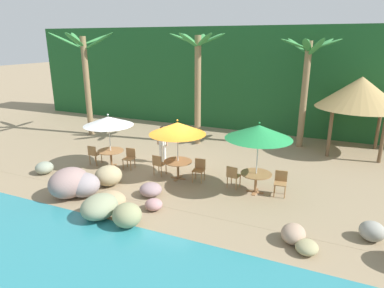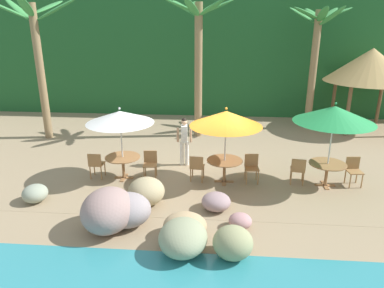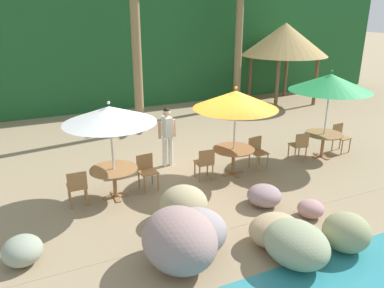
# 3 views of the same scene
# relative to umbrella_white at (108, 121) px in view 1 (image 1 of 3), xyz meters

# --- Properties ---
(ground_plane) EXTENTS (120.00, 120.00, 0.00)m
(ground_plane) POSITION_rel_umbrella_white_xyz_m (2.66, 0.29, -2.03)
(ground_plane) COLOR #937F60
(terrace_deck) EXTENTS (18.00, 5.20, 0.01)m
(terrace_deck) POSITION_rel_umbrella_white_xyz_m (2.66, 0.29, -2.02)
(terrace_deck) COLOR #937F60
(terrace_deck) RESTS_ON ground
(foliage_backdrop) EXTENTS (28.00, 2.40, 6.00)m
(foliage_backdrop) POSITION_rel_umbrella_white_xyz_m (2.66, 9.29, 0.97)
(foliage_backdrop) COLOR #1E5628
(foliage_backdrop) RESTS_ON ground
(rock_seawall) EXTENTS (16.13, 3.21, 1.03)m
(rock_seawall) POSITION_rel_umbrella_white_xyz_m (2.86, -2.76, -1.64)
(rock_seawall) COLOR gray
(rock_seawall) RESTS_ON ground
(umbrella_white) EXTENTS (2.07, 2.07, 2.33)m
(umbrella_white) POSITION_rel_umbrella_white_xyz_m (0.00, 0.00, 0.00)
(umbrella_white) COLOR silver
(umbrella_white) RESTS_ON ground
(dining_table_white) EXTENTS (1.10, 1.10, 0.74)m
(dining_table_white) POSITION_rel_umbrella_white_xyz_m (0.00, -0.00, -1.41)
(dining_table_white) COLOR olive
(dining_table_white) RESTS_ON ground
(chair_white_seaward) EXTENTS (0.46, 0.46, 0.87)m
(chair_white_seaward) POSITION_rel_umbrella_white_xyz_m (0.84, 0.16, -1.52)
(chair_white_seaward) COLOR #9E7042
(chair_white_seaward) RESTS_ON ground
(chair_white_inland) EXTENTS (0.43, 0.43, 0.87)m
(chair_white_inland) POSITION_rel_umbrella_white_xyz_m (-0.85, -0.08, -1.52)
(chair_white_inland) COLOR #9E7042
(chair_white_inland) RESTS_ON ground
(umbrella_orange) EXTENTS (2.18, 2.18, 2.40)m
(umbrella_orange) POSITION_rel_umbrella_white_xyz_m (3.20, -0.01, 0.03)
(umbrella_orange) COLOR silver
(umbrella_orange) RESTS_ON ground
(dining_table_orange) EXTENTS (1.10, 1.10, 0.74)m
(dining_table_orange) POSITION_rel_umbrella_white_xyz_m (3.20, -0.01, -1.41)
(dining_table_orange) COLOR olive
(dining_table_orange) RESTS_ON ground
(chair_orange_seaward) EXTENTS (0.45, 0.45, 0.87)m
(chair_orange_seaward) POSITION_rel_umbrella_white_xyz_m (4.04, 0.13, -1.52)
(chair_orange_seaward) COLOR #9E7042
(chair_orange_seaward) RESTS_ON ground
(chair_orange_inland) EXTENTS (0.45, 0.46, 0.87)m
(chair_orange_inland) POSITION_rel_umbrella_white_xyz_m (2.34, -0.04, -1.52)
(chair_orange_inland) COLOR #9E7042
(chair_orange_inland) RESTS_ON ground
(umbrella_green) EXTENTS (2.31, 2.31, 2.61)m
(umbrella_green) POSITION_rel_umbrella_white_xyz_m (6.28, -0.03, 0.23)
(umbrella_green) COLOR silver
(umbrella_green) RESTS_ON ground
(dining_table_green) EXTENTS (1.10, 1.10, 0.74)m
(dining_table_green) POSITION_rel_umbrella_white_xyz_m (6.28, -0.03, -1.41)
(dining_table_green) COLOR olive
(dining_table_green) RESTS_ON ground
(chair_green_seaward) EXTENTS (0.46, 0.47, 0.87)m
(chair_green_seaward) POSITION_rel_umbrella_white_xyz_m (7.12, 0.15, -1.52)
(chair_green_seaward) COLOR #9E7042
(chair_green_seaward) RESTS_ON ground
(chair_green_inland) EXTENTS (0.48, 0.48, 0.87)m
(chair_green_inland) POSITION_rel_umbrella_white_xyz_m (5.43, 0.00, -1.52)
(chair_green_inland) COLOR #9E7042
(chair_green_inland) RESTS_ON ground
(palm_tree_nearest) EXTENTS (3.52, 3.67, 5.68)m
(palm_tree_nearest) POSITION_rel_umbrella_white_xyz_m (-4.33, 3.91, 1.75)
(palm_tree_nearest) COLOR olive
(palm_tree_nearest) RESTS_ON ground
(palm_tree_second) EXTENTS (2.72, 2.75, 5.60)m
(palm_tree_second) POSITION_rel_umbrella_white_xyz_m (2.07, 4.69, 1.80)
(palm_tree_second) COLOR olive
(palm_tree_second) RESTS_ON ground
(palm_tree_third) EXTENTS (2.78, 2.91, 5.37)m
(palm_tree_third) POSITION_rel_umbrella_white_xyz_m (7.09, 6.29, 1.67)
(palm_tree_third) COLOR olive
(palm_tree_third) RESTS_ON ground
(palapa_hut) EXTENTS (3.93, 3.93, 3.65)m
(palapa_hut) POSITION_rel_umbrella_white_xyz_m (9.55, 6.29, 0.88)
(palapa_hut) COLOR brown
(palapa_hut) RESTS_ON ground
(waiter_in_white) EXTENTS (0.52, 0.35, 1.70)m
(waiter_in_white) POSITION_rel_umbrella_white_xyz_m (1.82, 1.28, -1.04)
(waiter_in_white) COLOR white
(waiter_in_white) RESTS_ON ground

